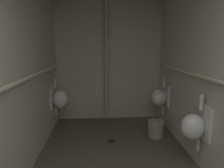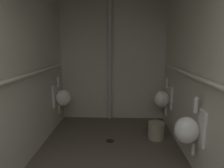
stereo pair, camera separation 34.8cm
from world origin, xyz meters
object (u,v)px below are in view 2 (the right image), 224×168
at_px(standpipe_back_wall, 110,61).
at_px(floor_drain, 110,141).
at_px(urinal_left_mid, 62,97).
at_px(urinal_right_far, 163,99).
at_px(urinal_right_mid, 188,129).
at_px(waste_bin, 156,130).

xyz_separation_m(standpipe_back_wall, floor_drain, (0.05, -1.05, -1.32)).
height_order(urinal_left_mid, standpipe_back_wall, standpipe_back_wall).
height_order(urinal_right_far, floor_drain, urinal_right_far).
xyz_separation_m(urinal_right_mid, standpipe_back_wall, (-1.06, 1.91, 0.70)).
relative_size(standpipe_back_wall, floor_drain, 18.53).
distance_m(standpipe_back_wall, waste_bin, 1.72).
distance_m(urinal_left_mid, urinal_right_mid, 2.46).
bearing_deg(urinal_right_mid, floor_drain, 139.35).
relative_size(urinal_right_mid, floor_drain, 5.39).
distance_m(urinal_left_mid, standpipe_back_wall, 1.25).
bearing_deg(waste_bin, urinal_left_mid, 166.02).
bearing_deg(standpipe_back_wall, urinal_left_mid, -153.37).
bearing_deg(urinal_left_mid, urinal_right_mid, -36.02).
bearing_deg(urinal_right_far, floor_drain, -150.39).
distance_m(urinal_left_mid, urinal_right_far, 1.99).
distance_m(urinal_right_mid, standpipe_back_wall, 2.29).
bearing_deg(waste_bin, urinal_right_far, 66.63).
bearing_deg(urinal_right_mid, standpipe_back_wall, 119.05).
relative_size(urinal_left_mid, urinal_right_far, 1.00).
bearing_deg(urinal_right_mid, urinal_right_far, 90.00).
bearing_deg(floor_drain, standpipe_back_wall, 92.98).
bearing_deg(waste_bin, urinal_right_mid, -79.24).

